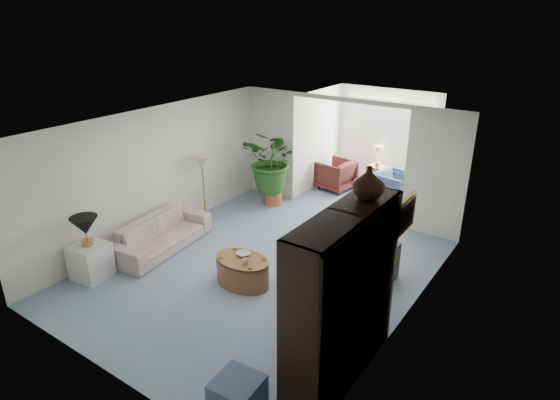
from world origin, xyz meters
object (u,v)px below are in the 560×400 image
Objects in this scene: sunroom_chair_blue at (394,187)px; side_table_dark at (379,260)px; sunroom_chair_maroon at (336,175)px; sunroom_table at (376,176)px; end_table at (91,261)px; entertainment_cabinet at (342,297)px; wingback_chair at (333,251)px; coffee_bowl at (243,254)px; ottoman at (238,395)px; sofa at (161,234)px; framed_picture at (407,215)px; cabinet_urn at (369,183)px; coffee_cup at (245,262)px; floor_lamp at (202,162)px; plant_pot at (273,197)px; table_lamp at (85,226)px; coffee_table at (242,271)px.

side_table_dark is at bearing -153.69° from sunroom_chair_blue.
sunroom_chair_maroon is 1.53× the size of sunroom_table.
entertainment_cabinet is at bearing 5.04° from end_table.
wingback_chair is at bearing 120.89° from entertainment_cabinet.
coffee_bowl is 0.32× the size of side_table_dark.
sunroom_table is (-1.68, 7.47, 0.06)m from ottoman.
wingback_chair is (3.01, 1.03, 0.11)m from sofa.
coffee_bowl is 5.32m from sunroom_table.
framed_picture is 2.06m from wingback_chair.
wingback_chair is at bearing 99.99° from ottoman.
coffee_cup is at bearing 172.42° from cabinet_urn.
floor_lamp is 3.00m from coffee_cup.
end_table is at bearing 164.79° from sofa.
coffee_cup is 3.54m from plant_pot.
floor_lamp reaches higher than wingback_chair.
cabinet_urn is at bearing -154.70° from sunroom_chair_blue.
plant_pot is (0.46, 2.91, -0.14)m from sofa.
table_lamp reaches higher than ottoman.
wingback_chair is (0.88, 1.21, -0.09)m from coffee_cup.
cabinet_urn reaches higher than table_lamp.
wingback_chair is 0.42× the size of entertainment_cabinet.
cabinet_urn is at bearing -9.60° from coffee_table.
framed_picture is 5.82m from sunroom_table.
coffee_cup is at bearing 159.47° from entertainment_cabinet.
coffee_table is at bearing 170.40° from cabinet_urn.
table_lamp reaches higher than sunroom_table.
cabinet_urn is 6.56m from sunroom_table.
coffee_table is 0.33m from coffee_cup.
table_lamp reaches higher than sunroom_chair_blue.
cabinet_urn is (1.19, -1.49, 1.92)m from wingback_chair.
sunroom_chair_maroon is at bearing 127.49° from framed_picture.
entertainment_cabinet reaches higher than plant_pot.
coffee_table is 4.53× the size of coffee_bowl.
wingback_chair is 2.32× the size of cabinet_urn.
entertainment_cabinet is at bearing -45.93° from plant_pot.
framed_picture is at bearing -149.24° from sunroom_chair_blue.
ottoman is at bearing -58.33° from plant_pot.
coffee_table is 0.45× the size of entertainment_cabinet.
floor_lamp is 0.45× the size of sunroom_chair_blue.
entertainment_cabinet reaches higher than table_lamp.
entertainment_cabinet reaches higher than sofa.
plant_pot is (0.66, 4.26, -0.13)m from end_table.
coffee_table is at bearing -179.99° from sunroom_chair_blue.
side_table_dark reaches higher than coffee_table.
coffee_table is at bearing 146.31° from coffee_cup.
sunroom_chair_maroon is (-3.29, 4.29, -1.33)m from framed_picture.
entertainment_cabinet is at bearing 37.02° from sunroom_chair_maroon.
sunroom_table is at bearing -90.18° from wingback_chair.
end_table is 3.86m from ottoman.
side_table_dark is 1.24× the size of sunroom_table.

